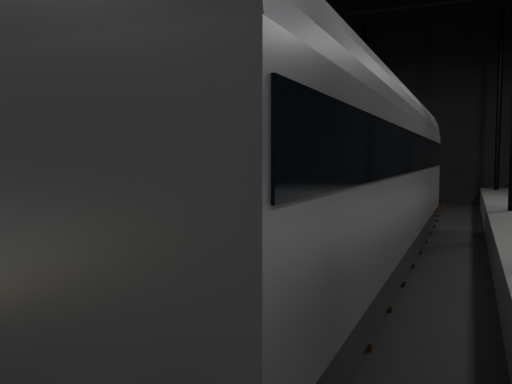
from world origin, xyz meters
The scene contains 6 objects.
ground centered at (0.00, 0.00, 0.00)m, with size 44.00×44.00×0.00m, color black.
platform_left centered at (-7.50, 0.00, 0.50)m, with size 9.00×43.80×1.00m, color #525250.
tactile_strip centered at (-3.25, 0.00, 1.00)m, with size 0.50×43.80×0.01m, color olive.
track centered at (0.00, 0.00, 0.07)m, with size 2.40×43.00×0.24m.
train centered at (0.00, 0.56, 2.72)m, with size 2.73×18.21×4.87m.
woman centered at (-5.85, 2.75, 1.87)m, with size 0.63×0.42×1.74m, color tan.
Camera 1 is at (2.47, -11.30, 2.85)m, focal length 35.00 mm.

